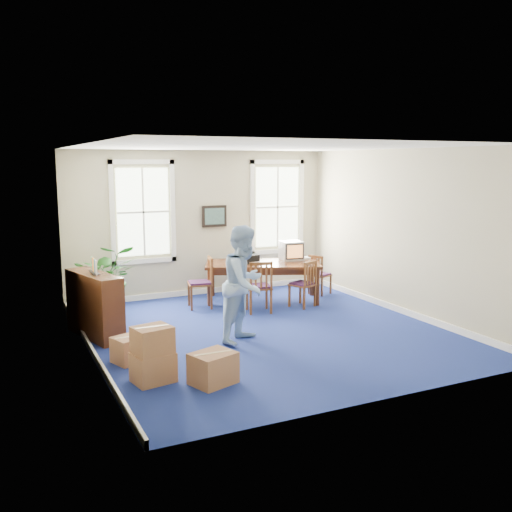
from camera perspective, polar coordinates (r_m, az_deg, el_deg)
name	(u,v)px	position (r m, az deg, el deg)	size (l,w,h in m)	color
floor	(265,331)	(10.12, 0.95, -7.54)	(6.50, 6.50, 0.00)	navy
ceiling	(266,147)	(9.69, 1.00, 10.88)	(6.50, 6.50, 0.00)	white
wall_back	(201,223)	(12.75, -5.53, 3.28)	(6.50, 6.50, 0.00)	#B3A989
wall_front	(385,275)	(7.05, 12.78, -1.86)	(6.50, 6.50, 0.00)	#B3A989
wall_left	(86,253)	(8.88, -16.65, 0.26)	(6.50, 6.50, 0.00)	#B3A989
wall_right	(404,232)	(11.42, 14.61, 2.31)	(6.50, 6.50, 0.00)	#B3A989
baseboard_back	(202,291)	(12.98, -5.38, -3.51)	(6.00, 0.04, 0.12)	white
baseboard_left	(93,352)	(9.24, -16.01, -9.20)	(0.04, 6.50, 0.12)	white
baseboard_right	(400,310)	(11.68, 14.18, -5.21)	(0.04, 6.50, 0.12)	white
window_left	(143,212)	(12.32, -11.23, 4.33)	(1.40, 0.12, 2.20)	white
window_right	(277,207)	(13.47, 2.13, 4.92)	(1.40, 0.12, 2.20)	white
wall_picture	(214,216)	(12.79, -4.20, 3.99)	(0.58, 0.06, 0.48)	black
conference_table	(263,282)	(12.23, 0.70, -2.57)	(2.42, 1.10, 0.83)	#4A2411
crt_tv	(291,250)	(12.49, 3.54, 0.55)	(0.45, 0.50, 0.41)	#B7B7BC
game_console	(305,258)	(12.64, 4.97, -0.20)	(0.15, 0.19, 0.05)	white
equipment_bag	(250,259)	(12.07, -0.59, -0.31)	(0.35, 0.23, 0.17)	black
chair_near_left	(259,286)	(11.27, 0.28, -3.03)	(0.47, 0.47, 1.05)	brown
chair_near_right	(302,284)	(11.73, 4.65, -2.77)	(0.43, 0.43, 0.97)	brown
chair_end_left	(200,283)	(11.66, -5.64, -2.67)	(0.47, 0.47, 1.04)	brown
chair_end_right	(320,274)	(12.91, 6.42, -1.82)	(0.41, 0.41, 0.90)	brown
man	(245,284)	(9.39, -1.14, -2.79)	(0.95, 0.73, 1.93)	#94B7E0
credenza	(95,305)	(10.07, -15.83, -4.74)	(0.40, 1.41, 1.11)	#4A2411
brochure_rack	(94,265)	(9.93, -15.89, -0.89)	(0.11, 0.60, 0.26)	#99999E
potted_plant	(108,278)	(11.64, -14.58, -2.13)	(1.23, 1.07, 1.37)	#1A4D15
cardboard_boxes	(165,349)	(8.05, -9.06, -9.13)	(1.42, 1.42, 0.81)	#A56D47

